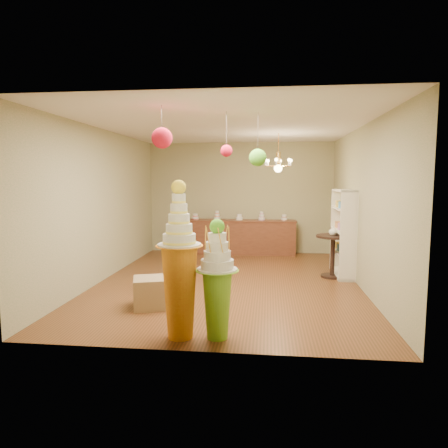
# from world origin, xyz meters

# --- Properties ---
(floor) EXTENTS (6.50, 6.50, 0.00)m
(floor) POSITION_xyz_m (0.00, 0.00, 0.00)
(floor) COLOR #573117
(floor) RESTS_ON ground
(ceiling) EXTENTS (6.50, 6.50, 0.00)m
(ceiling) POSITION_xyz_m (0.00, 0.00, 3.00)
(ceiling) COLOR silver
(ceiling) RESTS_ON ground
(wall_back) EXTENTS (5.00, 0.04, 3.00)m
(wall_back) POSITION_xyz_m (0.00, 3.25, 1.50)
(wall_back) COLOR gray
(wall_back) RESTS_ON ground
(wall_front) EXTENTS (5.00, 0.04, 3.00)m
(wall_front) POSITION_xyz_m (0.00, -3.25, 1.50)
(wall_front) COLOR gray
(wall_front) RESTS_ON ground
(wall_left) EXTENTS (0.04, 6.50, 3.00)m
(wall_left) POSITION_xyz_m (-2.50, 0.00, 1.50)
(wall_left) COLOR gray
(wall_left) RESTS_ON ground
(wall_right) EXTENTS (0.04, 6.50, 3.00)m
(wall_right) POSITION_xyz_m (2.50, 0.00, 1.50)
(wall_right) COLOR gray
(wall_right) RESTS_ON ground
(pedestal_green) EXTENTS (0.63, 0.63, 1.53)m
(pedestal_green) POSITION_xyz_m (0.15, -2.83, 0.65)
(pedestal_green) COLOR #74B828
(pedestal_green) RESTS_ON floor
(pedestal_orange) EXTENTS (0.68, 0.68, 2.01)m
(pedestal_orange) POSITION_xyz_m (-0.33, -2.85, 0.77)
(pedestal_orange) COLOR orange
(pedestal_orange) RESTS_ON floor
(burlap_riser) EXTENTS (0.66, 0.66, 0.48)m
(burlap_riser) POSITION_xyz_m (-1.05, -1.73, 0.24)
(burlap_riser) COLOR olive
(burlap_riser) RESTS_ON floor
(sideboard) EXTENTS (3.04, 0.54, 1.16)m
(sideboard) POSITION_xyz_m (0.00, 2.97, 0.48)
(sideboard) COLOR brown
(sideboard) RESTS_ON floor
(shelving_unit) EXTENTS (0.33, 1.20, 1.80)m
(shelving_unit) POSITION_xyz_m (2.34, 0.80, 0.90)
(shelving_unit) COLOR silver
(shelving_unit) RESTS_ON floor
(round_table) EXTENTS (0.79, 0.79, 0.87)m
(round_table) POSITION_xyz_m (2.10, 0.59, 0.56)
(round_table) COLOR black
(round_table) RESTS_ON floor
(vase) EXTENTS (0.22, 0.22, 0.18)m
(vase) POSITION_xyz_m (2.10, 0.59, 0.97)
(vase) COLOR silver
(vase) RESTS_ON round_table
(pom_red_left) EXTENTS (0.28, 0.28, 0.57)m
(pom_red_left) POSITION_xyz_m (-0.66, -2.33, 2.57)
(pom_red_left) COLOR #3E352D
(pom_red_left) RESTS_ON ceiling
(pom_green_mid) EXTENTS (0.26, 0.26, 0.79)m
(pom_green_mid) POSITION_xyz_m (0.61, -1.62, 2.34)
(pom_green_mid) COLOR #3E352D
(pom_green_mid) RESTS_ON ceiling
(pom_red_right) EXTENTS (0.18, 0.18, 0.66)m
(pom_red_right) POSITION_xyz_m (0.15, -1.74, 2.43)
(pom_red_right) COLOR #3E352D
(pom_red_right) RESTS_ON ceiling
(chandelier) EXTENTS (0.85, 0.85, 0.85)m
(chandelier) POSITION_xyz_m (0.98, 1.13, 2.30)
(chandelier) COLOR #ECB453
(chandelier) RESTS_ON ceiling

